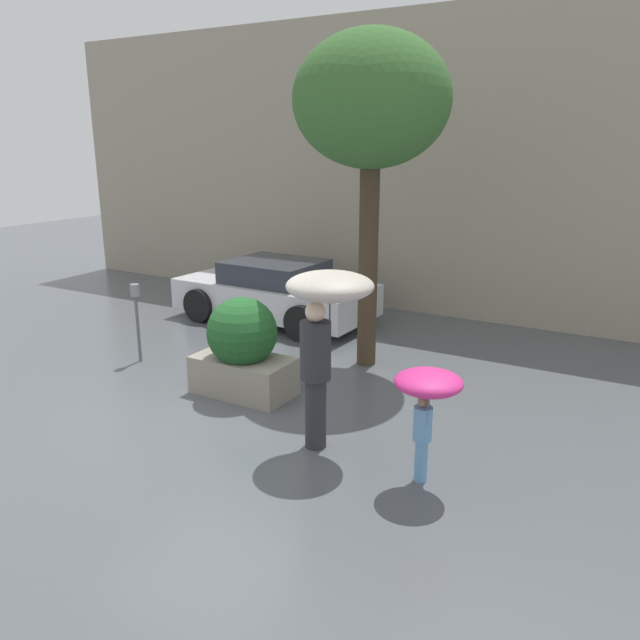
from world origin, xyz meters
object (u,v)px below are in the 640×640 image
object	(u,v)px
person_child	(427,393)
street_tree	(372,105)
planter_box	(243,349)
parked_car_near	(275,292)
person_adult	(325,315)
parking_meter	(136,306)

from	to	relation	value
person_child	street_tree	world-z (taller)	street_tree
planter_box	street_tree	distance (m)	4.03
planter_box	street_tree	xyz separation A→B (m)	(0.97, 2.03, 3.35)
planter_box	person_child	size ratio (longest dim) A/B	1.12
parked_car_near	planter_box	bearing A→B (deg)	-151.37
street_tree	parked_car_near	bearing A→B (deg)	152.36
planter_box	parked_car_near	bearing A→B (deg)	117.16
person_adult	planter_box	bearing A→B (deg)	123.46
planter_box	parked_car_near	world-z (taller)	planter_box
person_child	street_tree	size ratio (longest dim) A/B	0.25
street_tree	parking_meter	world-z (taller)	street_tree
person_child	parking_meter	distance (m)	5.61
street_tree	planter_box	bearing A→B (deg)	-115.53
planter_box	person_child	distance (m)	3.33
person_child	parking_meter	world-z (taller)	parking_meter
person_adult	parked_car_near	size ratio (longest dim) A/B	0.53
person_child	parked_car_near	size ratio (longest dim) A/B	0.32
parking_meter	parked_car_near	bearing A→B (deg)	80.50
person_adult	street_tree	size ratio (longest dim) A/B	0.42
person_child	parked_car_near	distance (m)	6.69
planter_box	person_adult	bearing A→B (deg)	-24.74
person_adult	parking_meter	size ratio (longest dim) A/B	1.62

